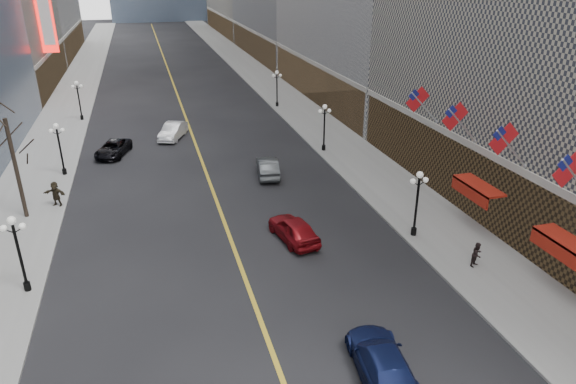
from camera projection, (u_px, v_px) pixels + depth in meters
sidewalk_east at (285, 99)px, 70.00m from camera, size 6.00×230.00×0.15m
sidewalk_west at (66, 113)px, 63.04m from camera, size 6.00×230.00×0.15m
lane_line at (176, 90)px, 75.36m from camera, size 0.25×200.00×0.02m
streetlamp_east_1 at (417, 197)px, 33.05m from camera, size 1.26×0.44×4.52m
streetlamp_east_2 at (324, 123)px, 48.92m from camera, size 1.26×0.44×4.52m
streetlamp_east_3 at (277, 85)px, 64.79m from camera, size 1.26×0.44×4.52m
streetlamp_west_1 at (18, 246)px, 27.19m from camera, size 1.26×0.44×4.52m
streetlamp_west_2 at (59, 144)px, 43.06m from camera, size 1.26×0.44×4.52m
streetlamp_west_3 at (78, 96)px, 58.93m from camera, size 1.26×0.44×4.52m
flag_2 at (572, 172)px, 25.11m from camera, size 2.87×0.12×2.87m
flag_3 at (506, 141)px, 29.52m from camera, size 2.87×0.12×2.87m
flag_4 at (457, 119)px, 33.93m from camera, size 2.87×0.12×2.87m
flag_5 at (419, 101)px, 38.34m from camera, size 2.87×0.12×2.87m
awning_b at (566, 245)px, 27.00m from camera, size 1.40×4.00×0.93m
awning_c at (476, 187)px, 34.05m from camera, size 1.40×4.00×0.93m
theatre_marquee at (43, 5)px, 66.61m from camera, size 2.00×0.55×12.00m
tree_west_far at (8, 135)px, 34.25m from camera, size 3.60×3.60×7.92m
car_nb_mid at (173, 131)px, 53.58m from camera, size 3.51×5.23×1.63m
car_nb_far at (113, 149)px, 48.74m from camera, size 3.75×5.47×1.39m
car_sb_near at (382, 361)px, 22.26m from camera, size 2.84×5.63×1.57m
car_sb_mid at (294, 229)px, 33.50m from camera, size 2.75×5.05×1.63m
car_sb_far at (268, 167)px, 43.94m from camera, size 2.32×4.95×1.57m
ped_east_walk at (477, 254)px, 30.31m from camera, size 0.85×0.70×1.54m
ped_west_far at (56, 194)px, 38.00m from camera, size 1.80×1.24×1.90m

